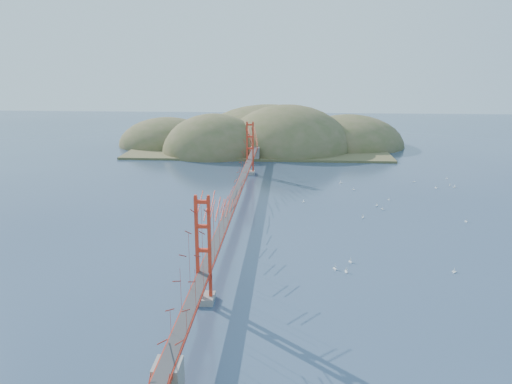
# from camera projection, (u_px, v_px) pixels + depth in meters

# --- Properties ---
(ground) EXTENTS (320.00, 320.00, 0.00)m
(ground) POSITION_uv_depth(u_px,v_px,m) (236.00, 215.00, 81.70)
(ground) COLOR #2B3D57
(ground) RESTS_ON ground
(bridge) EXTENTS (2.20, 94.40, 12.00)m
(bridge) POSITION_uv_depth(u_px,v_px,m) (235.00, 173.00, 80.06)
(bridge) COLOR gray
(bridge) RESTS_ON ground
(far_headlands) EXTENTS (84.00, 58.00, 25.00)m
(far_headlands) POSITION_uv_depth(u_px,v_px,m) (268.00, 145.00, 147.56)
(far_headlands) COLOR brown
(far_headlands) RESTS_ON ground
(sailboat_15) EXTENTS (0.65, 0.65, 0.71)m
(sailboat_15) POSITION_uv_depth(u_px,v_px,m) (436.00, 187.00, 98.68)
(sailboat_15) COLOR white
(sailboat_15) RESTS_ON ground
(sailboat_7) EXTENTS (0.58, 0.56, 0.65)m
(sailboat_7) POSITION_uv_depth(u_px,v_px,m) (414.00, 181.00, 103.74)
(sailboat_7) COLOR white
(sailboat_7) RESTS_ON ground
(sailboat_6) EXTENTS (0.68, 0.68, 0.74)m
(sailboat_6) POSITION_uv_depth(u_px,v_px,m) (335.00, 268.00, 60.77)
(sailboat_6) COLOR white
(sailboat_6) RESTS_ON ground
(sailboat_0) EXTENTS (0.58, 0.64, 0.73)m
(sailboat_0) POSITION_uv_depth(u_px,v_px,m) (346.00, 271.00, 59.91)
(sailboat_0) COLOR white
(sailboat_0) RESTS_ON ground
(sailboat_4) EXTENTS (0.64, 0.64, 0.68)m
(sailboat_4) POSITION_uv_depth(u_px,v_px,m) (377.00, 205.00, 86.81)
(sailboat_4) COLOR white
(sailboat_4) RESTS_ON ground
(sailboat_8) EXTENTS (0.53, 0.53, 0.56)m
(sailboat_8) POSITION_uv_depth(u_px,v_px,m) (447.00, 178.00, 106.27)
(sailboat_8) COLOR white
(sailboat_8) RESTS_ON ground
(sailboat_17) EXTENTS (0.65, 0.58, 0.74)m
(sailboat_17) POSITION_uv_depth(u_px,v_px,m) (454.00, 187.00, 99.14)
(sailboat_17) COLOR white
(sailboat_17) RESTS_ON ground
(sailboat_13) EXTENTS (0.57, 0.57, 0.60)m
(sailboat_13) POSITION_uv_depth(u_px,v_px,m) (454.00, 272.00, 59.77)
(sailboat_13) COLOR white
(sailboat_13) RESTS_ON ground
(sailboat_12) EXTENTS (0.58, 0.51, 0.66)m
(sailboat_12) POSITION_uv_depth(u_px,v_px,m) (341.00, 183.00, 102.45)
(sailboat_12) COLOR white
(sailboat_12) RESTS_ON ground
(sailboat_16) EXTENTS (0.64, 0.64, 0.67)m
(sailboat_16) POSITION_uv_depth(u_px,v_px,m) (383.00, 209.00, 84.79)
(sailboat_16) COLOR white
(sailboat_16) RESTS_ON ground
(sailboat_5) EXTENTS (0.56, 0.57, 0.64)m
(sailboat_5) POSITION_uv_depth(u_px,v_px,m) (466.00, 221.00, 78.43)
(sailboat_5) COLOR white
(sailboat_5) RESTS_ON ground
(sailboat_3) EXTENTS (0.52, 0.52, 0.56)m
(sailboat_3) POSITION_uv_depth(u_px,v_px,m) (304.00, 201.00, 89.16)
(sailboat_3) COLOR white
(sailboat_3) RESTS_ON ground
(sailboat_1) EXTENTS (0.61, 0.61, 0.65)m
(sailboat_1) POSITION_uv_depth(u_px,v_px,m) (353.00, 189.00, 97.41)
(sailboat_1) COLOR white
(sailboat_1) RESTS_ON ground
(sailboat_9) EXTENTS (0.54, 0.54, 0.58)m
(sailboat_9) POSITION_uv_depth(u_px,v_px,m) (450.00, 185.00, 100.64)
(sailboat_9) COLOR white
(sailboat_9) RESTS_ON ground
(sailboat_2) EXTENTS (0.50, 0.42, 0.57)m
(sailboat_2) POSITION_uv_depth(u_px,v_px,m) (454.00, 271.00, 60.02)
(sailboat_2) COLOR white
(sailboat_2) RESTS_ON ground
(sailboat_14) EXTENTS (0.60, 0.60, 0.67)m
(sailboat_14) POSITION_uv_depth(u_px,v_px,m) (363.00, 217.00, 80.36)
(sailboat_14) COLOR white
(sailboat_14) RESTS_ON ground
(sailboat_10) EXTENTS (0.65, 0.65, 0.70)m
(sailboat_10) POSITION_uv_depth(u_px,v_px,m) (350.00, 261.00, 62.86)
(sailboat_10) COLOR white
(sailboat_10) RESTS_ON ground
(sailboat_extra_0) EXTENTS (0.55, 0.55, 0.58)m
(sailboat_extra_0) POSITION_uv_depth(u_px,v_px,m) (389.00, 199.00, 90.46)
(sailboat_extra_0) COLOR white
(sailboat_extra_0) RESTS_ON ground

